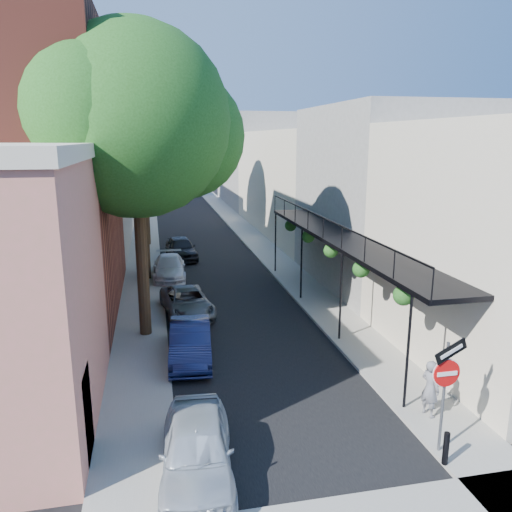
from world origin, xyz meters
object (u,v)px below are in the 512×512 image
oak_far (149,126)px  parked_car_c (187,302)px  parked_car_b (190,342)px  oak_near (147,125)px  pedestrian (430,388)px  parked_car_d (169,267)px  parked_car_a (197,449)px  bollard (446,448)px  oak_mid (148,146)px  parked_car_e (181,248)px  sign_post (446,378)px

oak_far → parked_car_c: (1.28, -15.15, -7.69)m
parked_car_b → oak_far: bearing=97.6°
oak_near → pedestrian: 12.63m
parked_car_b → parked_car_d: parked_car_b is taller
oak_far → parked_car_a: 26.95m
parked_car_c → parked_car_d: (-0.53, 6.02, 0.04)m
parked_car_c → pedestrian: bearing=-66.0°
oak_near → oak_far: oak_far is taller
bollard → parked_car_b: size_ratio=0.20×
oak_near → parked_car_a: (0.77, -8.85, -7.20)m
oak_mid → parked_car_d: size_ratio=2.46×
bollard → oak_near: oak_near is taller
parked_car_c → pedestrian: pedestrian is taller
parked_car_a → parked_car_e: 21.15m
oak_near → parked_car_c: bearing=55.0°
bollard → parked_car_d: 18.51m
oak_near → parked_car_a: 11.43m
parked_car_a → parked_car_c: parked_car_a is taller
sign_post → parked_car_c: bearing=115.1°
oak_near → oak_mid: size_ratio=1.12×
parked_car_b → pedestrian: (6.01, -5.10, 0.27)m
parked_car_c → pedestrian: (5.81, -9.63, 0.34)m
oak_near → parked_car_e: (1.67, 12.29, -7.19)m
oak_mid → parked_car_c: (1.35, -6.12, -6.49)m
oak_mid → parked_car_b: oak_mid is taller
oak_mid → oak_far: 9.12m
oak_near → pedestrian: oak_near is taller
parked_car_e → parked_car_b: bearing=-98.7°
parked_car_b → parked_car_a: bearing=-88.6°
oak_mid → parked_car_b: bearing=-83.8°
parked_car_a → oak_near: bearing=99.5°
oak_near → oak_mid: oak_near is taller
parked_car_e → bollard: bearing=-84.5°
parked_car_c → parked_car_d: 6.05m
oak_mid → sign_post: bearing=-69.1°
oak_near → parked_car_d: (0.77, 7.88, -7.28)m
parked_car_b → parked_car_e: (0.57, 14.96, 0.05)m
sign_post → parked_car_d: sign_post is taller
oak_near → pedestrian: (7.11, -7.77, -6.97)m
parked_car_a → sign_post: bearing=0.2°
pedestrian → parked_car_c: bearing=15.0°
parked_car_e → pedestrian: bearing=-81.3°
bollard → parked_car_b: parked_car_b is taller
oak_far → parked_car_c: 17.04m
parked_car_a → parked_car_e: parked_car_e is taller
oak_near → parked_car_a: oak_near is taller
parked_car_c → parked_car_a: bearing=-99.9°
oak_near → bollard: bearing=-56.9°
oak_far → bollard: bearing=-76.6°
oak_far → pedestrian: 26.80m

